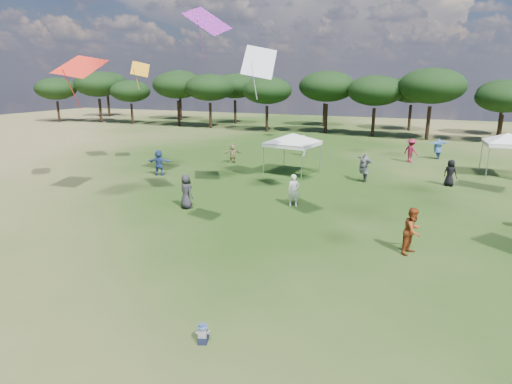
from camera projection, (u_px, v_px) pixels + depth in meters
tree_line at (424, 88)px, 48.31m from camera, size 108.78×17.63×7.77m
tent_left at (293, 135)px, 29.14m from camera, size 6.17×6.17×3.15m
tent_right at (508, 135)px, 28.43m from camera, size 5.38×5.38×3.25m
toddler at (203, 334)px, 10.76m from camera, size 0.40×0.44×0.54m
festival_crowd at (384, 168)px, 27.33m from camera, size 28.98×23.18×1.88m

